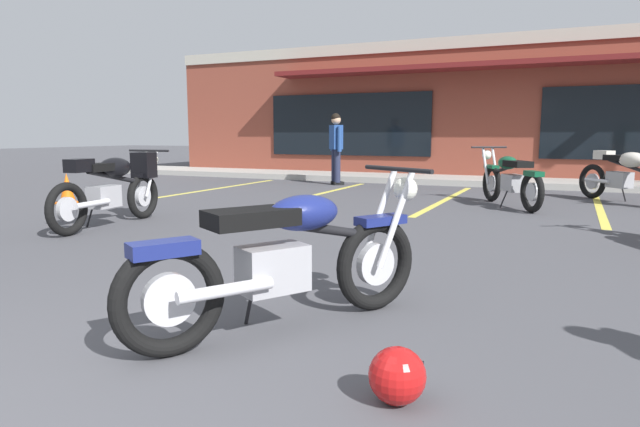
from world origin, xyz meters
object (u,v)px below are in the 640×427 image
motorcycle_foreground_classic (288,256)px  person_in_shorts_foreground (336,144)px  motorcycle_black_cruiser (114,185)px  traffic_cone (67,189)px  motorcycle_green_cafe_racer (629,173)px  helmet_on_pavement (397,375)px  motorcycle_silver_naked (510,179)px

motorcycle_foreground_classic → person_in_shorts_foreground: (-3.54, 9.13, 0.49)m
motorcycle_black_cruiser → traffic_cone: (-2.47, 1.39, -0.27)m
motorcycle_black_cruiser → person_in_shorts_foreground: 6.62m
motorcycle_foreground_classic → traffic_cone: 7.51m
motorcycle_foreground_classic → motorcycle_black_cruiser: size_ratio=0.89×
motorcycle_green_cafe_racer → helmet_on_pavement: motorcycle_green_cafe_racer is taller
motorcycle_silver_naked → person_in_shorts_foreground: (-4.16, 2.43, 0.49)m
helmet_on_pavement → motorcycle_silver_naked: bearing=92.1°
motorcycle_silver_naked → person_in_shorts_foreground: person_in_shorts_foreground is taller
person_in_shorts_foreground → motorcycle_green_cafe_racer: bearing=-11.5°
person_in_shorts_foreground → helmet_on_pavement: bearing=-65.6°
motorcycle_black_cruiser → person_in_shorts_foreground: size_ratio=1.26×
person_in_shorts_foreground → helmet_on_pavement: person_in_shorts_foreground is taller
traffic_cone → motorcycle_silver_naked: bearing=21.5°
motorcycle_foreground_classic → motorcycle_silver_naked: size_ratio=1.00×
motorcycle_green_cafe_racer → motorcycle_foreground_classic: bearing=-107.1°
motorcycle_silver_naked → person_in_shorts_foreground: size_ratio=1.11×
motorcycle_black_cruiser → motorcycle_green_cafe_racer: size_ratio=1.21×
motorcycle_black_cruiser → motorcycle_green_cafe_racer: (6.36, 5.38, 0.00)m
motorcycle_foreground_classic → motorcycle_green_cafe_racer: size_ratio=1.07×
motorcycle_black_cruiser → motorcycle_silver_naked: size_ratio=1.13×
traffic_cone → person_in_shorts_foreground: bearing=61.2°
person_in_shorts_foreground → helmet_on_pavement: 10.75m
helmet_on_pavement → traffic_cone: (-7.28, 4.56, 0.13)m
motorcycle_black_cruiser → motorcycle_silver_naked: 6.16m
motorcycle_black_cruiser → helmet_on_pavement: (4.81, -3.17, -0.40)m
motorcycle_green_cafe_racer → traffic_cone: motorcycle_green_cafe_racer is taller
motorcycle_green_cafe_racer → person_in_shorts_foreground: size_ratio=1.04×
helmet_on_pavement → person_in_shorts_foreground: bearing=114.4°
motorcycle_green_cafe_racer → person_in_shorts_foreground: bearing=168.5°
motorcycle_green_cafe_racer → person_in_shorts_foreground: person_in_shorts_foreground is taller
person_in_shorts_foreground → traffic_cone: size_ratio=3.16×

